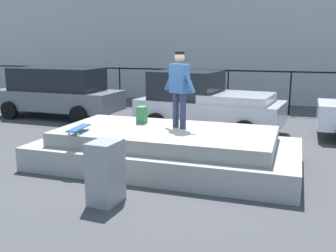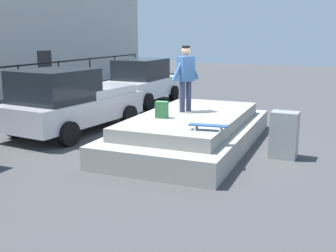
{
  "view_description": "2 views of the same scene",
  "coord_description": "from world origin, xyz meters",
  "px_view_note": "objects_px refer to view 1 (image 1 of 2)",
  "views": [
    {
      "loc": [
        2.68,
        -8.04,
        2.61
      ],
      "look_at": [
        -0.26,
        0.63,
        0.7
      ],
      "focal_mm": 41.13,
      "sensor_mm": 36.0,
      "label": 1
    },
    {
      "loc": [
        -9.68,
        -3.56,
        2.76
      ],
      "look_at": [
        -0.16,
        0.34,
        0.47
      ],
      "focal_mm": 44.06,
      "sensor_mm": 36.0,
      "label": 2
    }
  ],
  "objects_px": {
    "skateboarder": "(179,85)",
    "backpack": "(142,115)",
    "car_silver_pickup_mid": "(205,102)",
    "utility_box": "(106,172)",
    "skateboard": "(79,128)",
    "car_grey_hatchback_near": "(58,92)"
  },
  "relations": [
    {
      "from": "backpack",
      "to": "skateboard",
      "type": "bearing_deg",
      "value": 144.21
    },
    {
      "from": "skateboarder",
      "to": "backpack",
      "type": "xyz_separation_m",
      "value": [
        -1.0,
        0.24,
        -0.77
      ]
    },
    {
      "from": "skateboarder",
      "to": "car_grey_hatchback_near",
      "type": "relative_size",
      "value": 0.35
    },
    {
      "from": "skateboarder",
      "to": "skateboard",
      "type": "xyz_separation_m",
      "value": [
        -1.85,
        -1.17,
        -0.86
      ]
    },
    {
      "from": "skateboard",
      "to": "car_grey_hatchback_near",
      "type": "bearing_deg",
      "value": 128.17
    },
    {
      "from": "skateboarder",
      "to": "car_grey_hatchback_near",
      "type": "distance_m",
      "value": 7.16
    },
    {
      "from": "skateboard",
      "to": "car_silver_pickup_mid",
      "type": "relative_size",
      "value": 0.18
    },
    {
      "from": "skateboard",
      "to": "utility_box",
      "type": "relative_size",
      "value": 0.77
    },
    {
      "from": "car_silver_pickup_mid",
      "to": "skateboarder",
      "type": "bearing_deg",
      "value": -86.23
    },
    {
      "from": "skateboarder",
      "to": "car_grey_hatchback_near",
      "type": "height_order",
      "value": "skateboarder"
    },
    {
      "from": "skateboarder",
      "to": "skateboard",
      "type": "height_order",
      "value": "skateboarder"
    },
    {
      "from": "car_grey_hatchback_near",
      "to": "utility_box",
      "type": "relative_size",
      "value": 4.44
    },
    {
      "from": "car_silver_pickup_mid",
      "to": "utility_box",
      "type": "relative_size",
      "value": 4.25
    },
    {
      "from": "utility_box",
      "to": "skateboard",
      "type": "bearing_deg",
      "value": 137.54
    },
    {
      "from": "skateboard",
      "to": "backpack",
      "type": "distance_m",
      "value": 1.65
    },
    {
      "from": "backpack",
      "to": "car_silver_pickup_mid",
      "type": "distance_m",
      "value": 3.24
    },
    {
      "from": "skateboarder",
      "to": "utility_box",
      "type": "xyz_separation_m",
      "value": [
        -0.5,
        -2.56,
        -1.24
      ]
    },
    {
      "from": "car_silver_pickup_mid",
      "to": "utility_box",
      "type": "xyz_separation_m",
      "value": [
        -0.27,
        -5.95,
        -0.38
      ]
    },
    {
      "from": "skateboarder",
      "to": "car_grey_hatchback_near",
      "type": "xyz_separation_m",
      "value": [
        -5.89,
        3.97,
        -0.82
      ]
    },
    {
      "from": "car_grey_hatchback_near",
      "to": "utility_box",
      "type": "bearing_deg",
      "value": -50.46
    },
    {
      "from": "backpack",
      "to": "skateboarder",
      "type": "bearing_deg",
      "value": -108.16
    },
    {
      "from": "skateboard",
      "to": "utility_box",
      "type": "distance_m",
      "value": 1.97
    }
  ]
}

